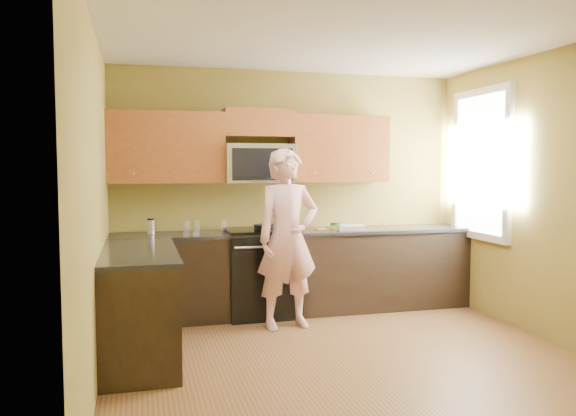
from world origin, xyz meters
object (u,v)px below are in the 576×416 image
object	(u,v)px
microwave	(259,182)
frying_pan	(265,230)
stove	(262,272)
butter_tub	(336,230)
woman	(288,239)
travel_mug	(151,234)

from	to	relation	value
microwave	frying_pan	distance (m)	0.54
frying_pan	stove	bearing A→B (deg)	109.44
frying_pan	butter_tub	distance (m)	0.82
stove	woman	bearing A→B (deg)	-73.36
stove	woman	world-z (taller)	woman
stove	frying_pan	world-z (taller)	frying_pan
microwave	travel_mug	size ratio (longest dim) A/B	4.67
woman	stove	bearing A→B (deg)	97.05
stove	butter_tub	distance (m)	0.96
stove	woman	xyz separation A→B (m)	(0.16, -0.53, 0.43)
microwave	butter_tub	bearing A→B (deg)	-8.93
woman	butter_tub	distance (m)	0.86
woman	butter_tub	size ratio (longest dim) A/B	14.58
stove	woman	size ratio (longest dim) A/B	0.53
stove	frying_pan	size ratio (longest dim) A/B	2.15
frying_pan	travel_mug	world-z (taller)	travel_mug
microwave	woman	world-z (taller)	woman
travel_mug	butter_tub	bearing A→B (deg)	-3.12
stove	travel_mug	size ratio (longest dim) A/B	5.84
microwave	travel_mug	distance (m)	1.28
microwave	frying_pan	bearing A→B (deg)	-81.54
woman	frying_pan	bearing A→B (deg)	96.14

